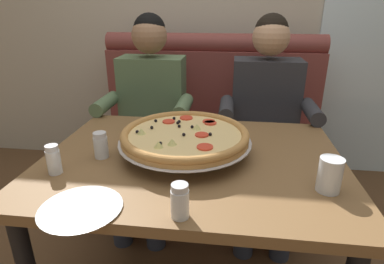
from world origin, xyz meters
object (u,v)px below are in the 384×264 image
at_px(dining_table, 192,176).
at_px(plate_near_left, 81,206).
at_px(pizza, 185,136).
at_px(shaker_pepper_flakes, 54,161).
at_px(shaker_oregano, 101,147).
at_px(drinking_glass, 329,177).
at_px(booth_bench, 209,143).
at_px(diner_right, 266,115).
at_px(patio_chair, 368,90).
at_px(shaker_parmesan, 180,203).
at_px(diner_left, 149,111).

distance_m(dining_table, plate_near_left, 0.50).
height_order(pizza, shaker_pepper_flakes, pizza).
xyz_separation_m(shaker_oregano, drinking_glass, (0.84, -0.14, 0.01)).
relative_size(plate_near_left, drinking_glass, 2.13).
bearing_deg(booth_bench, drinking_glass, -66.92).
relative_size(shaker_oregano, drinking_glass, 0.91).
xyz_separation_m(diner_right, patio_chair, (1.15, 1.49, -0.19)).
bearing_deg(plate_near_left, shaker_oregano, 102.20).
bearing_deg(pizza, drinking_glass, -23.38).
distance_m(dining_table, shaker_parmesan, 0.42).
bearing_deg(diner_right, drinking_glass, -81.70).
bearing_deg(diner_left, patio_chair, 38.68).
distance_m(diner_right, pizza, 0.75).
bearing_deg(diner_left, plate_near_left, -86.52).
bearing_deg(booth_bench, pizza, -92.19).
height_order(plate_near_left, patio_chair, patio_chair).
distance_m(shaker_oregano, drinking_glass, 0.85).
bearing_deg(shaker_oregano, drinking_glass, -9.66).
bearing_deg(shaker_oregano, diner_left, 89.12).
distance_m(diner_right, patio_chair, 1.89).
bearing_deg(diner_left, shaker_pepper_flakes, -98.51).
bearing_deg(dining_table, shaker_pepper_flakes, -157.49).
bearing_deg(patio_chair, diner_right, -127.80).
bearing_deg(booth_bench, patio_chair, 39.04).
distance_m(dining_table, patio_chair, 2.62).
height_order(diner_left, plate_near_left, diner_left).
bearing_deg(shaker_oregano, plate_near_left, -77.80).
height_order(booth_bench, patio_chair, booth_bench).
bearing_deg(shaker_oregano, pizza, 13.34).
height_order(booth_bench, plate_near_left, booth_bench).
relative_size(shaker_parmesan, drinking_glass, 0.91).
xyz_separation_m(diner_right, shaker_oregano, (-0.71, -0.71, 0.07)).
distance_m(diner_left, shaker_oregano, 0.71).
relative_size(dining_table, shaker_parmesan, 11.24).
xyz_separation_m(booth_bench, dining_table, (0.00, -0.92, 0.25)).
bearing_deg(shaker_parmesan, pizza, 96.63).
bearing_deg(pizza, shaker_parmesan, -83.37).
relative_size(booth_bench, pizza, 2.90).
bearing_deg(shaker_pepper_flakes, diner_right, 45.79).
bearing_deg(diner_left, dining_table, -61.80).
xyz_separation_m(diner_right, shaker_parmesan, (-0.34, -1.05, 0.07)).
bearing_deg(diner_right, shaker_oregano, -135.28).
distance_m(diner_left, drinking_glass, 1.19).
relative_size(shaker_oregano, patio_chair, 0.12).
xyz_separation_m(shaker_parmesan, shaker_oregano, (-0.38, 0.34, 0.00)).
distance_m(booth_bench, shaker_oregano, 1.11).
distance_m(dining_table, shaker_oregano, 0.39).
height_order(diner_left, pizza, diner_left).
relative_size(booth_bench, dining_table, 1.30).
xyz_separation_m(shaker_oregano, shaker_pepper_flakes, (-0.12, -0.15, 0.00)).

